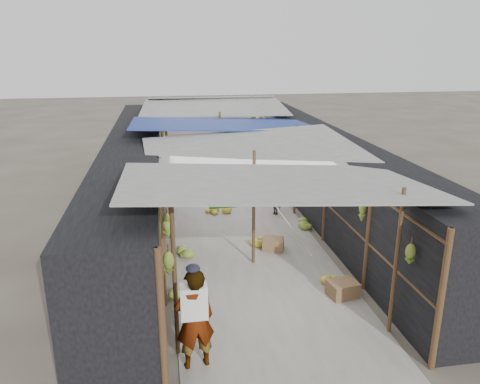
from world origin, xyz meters
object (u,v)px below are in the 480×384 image
shopper_blue (202,166)px  crate_near (273,244)px  black_basin (265,189)px  vendor_elderly (195,319)px  vendor_seated (275,202)px

shopper_blue → crate_near: bearing=-101.6°
black_basin → vendor_elderly: vendor_elderly is taller
vendor_elderly → vendor_seated: size_ratio=2.06×
black_basin → vendor_seated: 2.29m
crate_near → vendor_seated: (0.60, 2.36, 0.25)m
vendor_elderly → shopper_blue: size_ratio=1.13×
shopper_blue → vendor_seated: 3.68m
vendor_elderly → vendor_seated: 6.90m
shopper_blue → vendor_elderly: bearing=-119.6°
vendor_seated → crate_near: bearing=-40.6°
black_basin → crate_near: bearing=-99.6°
crate_near → vendor_elderly: (-2.14, -3.97, 0.68)m
black_basin → shopper_blue: (-2.02, 0.91, 0.65)m
vendor_seated → vendor_elderly: bearing=-49.8°
black_basin → vendor_elderly: size_ratio=0.35×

